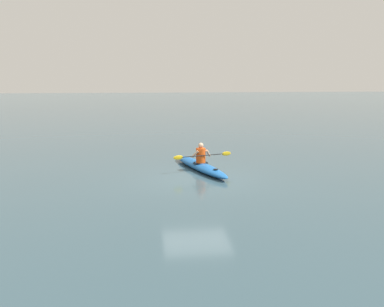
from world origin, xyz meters
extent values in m
plane|color=#334C56|center=(0.00, 0.00, 0.00)|extent=(160.00, 160.00, 0.00)
ellipsoid|color=#1959A5|center=(-0.31, -1.33, 0.16)|extent=(1.96, 4.48, 0.31)
torus|color=black|center=(-0.32, -1.31, 0.29)|extent=(0.75, 0.75, 0.04)
cylinder|color=black|center=(-0.71, -0.04, 0.30)|extent=(0.18, 0.18, 0.02)
cylinder|color=#E04C14|center=(-0.33, -1.29, 0.60)|extent=(0.38, 0.38, 0.58)
sphere|color=tan|center=(-0.33, -1.29, 1.00)|extent=(0.21, 0.21, 0.21)
cylinder|color=black|center=(-0.39, -1.10, 0.63)|extent=(2.00, 0.65, 0.03)
ellipsoid|color=gold|center=(-1.38, -1.41, 0.63)|extent=(0.39, 0.16, 0.17)
ellipsoid|color=gold|center=(0.61, -0.79, 0.63)|extent=(0.39, 0.16, 0.17)
cylinder|color=tan|center=(-0.62, -1.30, 0.68)|extent=(0.25, 0.25, 0.34)
cylinder|color=tan|center=(-0.07, -1.13, 0.68)|extent=(0.31, 0.18, 0.34)
camera|label=1|loc=(1.86, 14.99, 3.71)|focal=39.55mm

